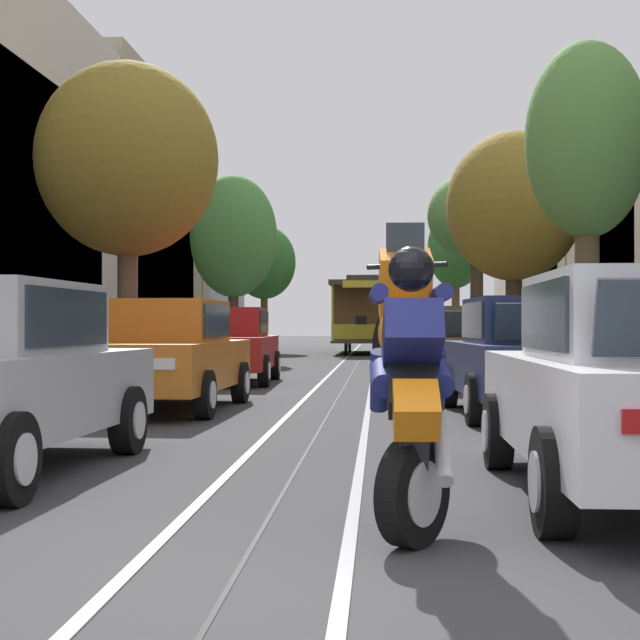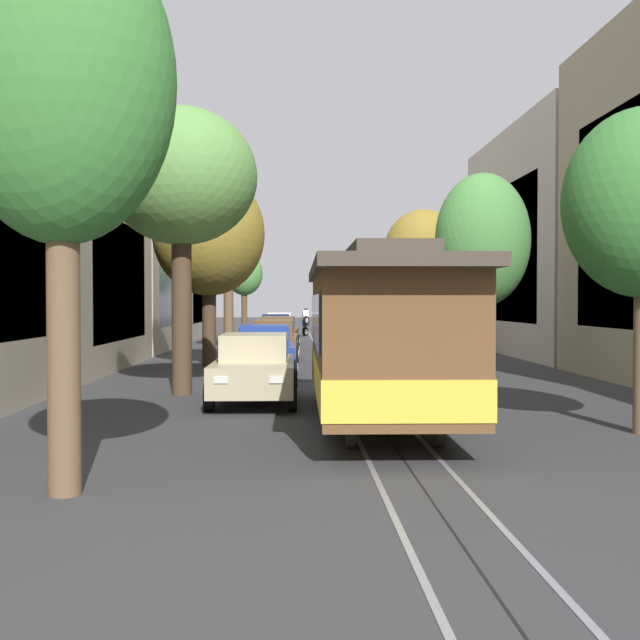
{
  "view_description": "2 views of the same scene",
  "coord_description": "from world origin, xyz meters",
  "px_view_note": "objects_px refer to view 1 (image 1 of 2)",
  "views": [
    {
      "loc": [
        0.7,
        -4.14,
        1.22
      ],
      "look_at": [
        -0.71,
        18.8,
        1.34
      ],
      "focal_mm": 54.65,
      "sensor_mm": 36.0,
      "label": 1
    },
    {
      "loc": [
        1.61,
        53.0,
        2.35
      ],
      "look_at": [
        0.35,
        14.73,
        1.4
      ],
      "focal_mm": 44.01,
      "sensor_mm": 36.0,
      "label": 2
    }
  ],
  "objects_px": {
    "street_tree_kerb_right_far": "(456,249)",
    "motorcycle_with_rider": "(409,366)",
    "street_tree_kerb_left_fourth": "(264,263)",
    "parked_car_brown_mid_right": "(465,346)",
    "street_tree_kerb_right_second": "(587,145)",
    "pedestrian_on_right_pavement": "(11,338)",
    "parked_car_navy_second_right": "(527,356)",
    "street_tree_kerb_right_mid": "(514,207)",
    "parked_car_brown_fourth_right": "(443,341)",
    "cable_car_trolley": "(364,315)",
    "street_tree_kerb_right_fourth": "(477,217)",
    "street_tree_kerb_left_mid": "(234,237)",
    "street_tree_kerb_left_second": "(127,161)",
    "parked_car_orange_second_left": "(164,354)",
    "parked_car_blue_fifth_right": "(435,338)",
    "parked_car_red_mid_left": "(228,345)",
    "parked_car_beige_sixth_right": "(426,335)"
  },
  "relations": [
    {
      "from": "parked_car_brown_fourth_right",
      "to": "cable_car_trolley",
      "type": "height_order",
      "value": "cable_car_trolley"
    },
    {
      "from": "parked_car_blue_fifth_right",
      "to": "cable_car_trolley",
      "type": "bearing_deg",
      "value": 104.1
    },
    {
      "from": "parked_car_red_mid_left",
      "to": "parked_car_beige_sixth_right",
      "type": "xyz_separation_m",
      "value": [
        5.01,
        18.88,
        0.0
      ]
    },
    {
      "from": "street_tree_kerb_left_mid",
      "to": "parked_car_red_mid_left",
      "type": "bearing_deg",
      "value": -81.89
    },
    {
      "from": "street_tree_kerb_right_far",
      "to": "cable_car_trolley",
      "type": "relative_size",
      "value": 0.76
    },
    {
      "from": "street_tree_kerb_left_second",
      "to": "street_tree_kerb_left_mid",
      "type": "bearing_deg",
      "value": 88.76
    },
    {
      "from": "parked_car_brown_mid_right",
      "to": "street_tree_kerb_right_mid",
      "type": "height_order",
      "value": "street_tree_kerb_right_mid"
    },
    {
      "from": "parked_car_brown_fourth_right",
      "to": "parked_car_beige_sixth_right",
      "type": "distance_m",
      "value": 12.77
    },
    {
      "from": "street_tree_kerb_right_mid",
      "to": "street_tree_kerb_right_far",
      "type": "distance_m",
      "value": 18.63
    },
    {
      "from": "street_tree_kerb_left_second",
      "to": "street_tree_kerb_left_mid",
      "type": "xyz_separation_m",
      "value": [
        0.28,
        12.88,
        -0.43
      ]
    },
    {
      "from": "parked_car_brown_mid_right",
      "to": "street_tree_kerb_right_second",
      "type": "distance_m",
      "value": 4.63
    },
    {
      "from": "motorcycle_with_rider",
      "to": "parked_car_beige_sixth_right",
      "type": "bearing_deg",
      "value": 87.17
    },
    {
      "from": "parked_car_navy_second_right",
      "to": "street_tree_kerb_right_second",
      "type": "height_order",
      "value": "street_tree_kerb_right_second"
    },
    {
      "from": "parked_car_navy_second_right",
      "to": "cable_car_trolley",
      "type": "distance_m",
      "value": 29.61
    },
    {
      "from": "street_tree_kerb_right_fourth",
      "to": "pedestrian_on_right_pavement",
      "type": "distance_m",
      "value": 22.72
    },
    {
      "from": "parked_car_red_mid_left",
      "to": "parked_car_navy_second_right",
      "type": "height_order",
      "value": "same"
    },
    {
      "from": "motorcycle_with_rider",
      "to": "pedestrian_on_right_pavement",
      "type": "bearing_deg",
      "value": 120.21
    },
    {
      "from": "street_tree_kerb_right_fourth",
      "to": "parked_car_blue_fifth_right",
      "type": "bearing_deg",
      "value": -110.25
    },
    {
      "from": "parked_car_blue_fifth_right",
      "to": "parked_car_beige_sixth_right",
      "type": "distance_m",
      "value": 6.66
    },
    {
      "from": "parked_car_navy_second_right",
      "to": "street_tree_kerb_right_fourth",
      "type": "height_order",
      "value": "street_tree_kerb_right_fourth"
    },
    {
      "from": "street_tree_kerb_left_fourth",
      "to": "pedestrian_on_right_pavement",
      "type": "height_order",
      "value": "street_tree_kerb_left_fourth"
    },
    {
      "from": "parked_car_orange_second_left",
      "to": "motorcycle_with_rider",
      "type": "distance_m",
      "value": 8.71
    },
    {
      "from": "cable_car_trolley",
      "to": "street_tree_kerb_right_fourth",
      "type": "bearing_deg",
      "value": -48.86
    },
    {
      "from": "street_tree_kerb_right_second",
      "to": "cable_car_trolley",
      "type": "relative_size",
      "value": 0.75
    },
    {
      "from": "pedestrian_on_right_pavement",
      "to": "street_tree_kerb_left_second",
      "type": "bearing_deg",
      "value": 48.51
    },
    {
      "from": "parked_car_navy_second_right",
      "to": "street_tree_kerb_right_mid",
      "type": "bearing_deg",
      "value": 82.83
    },
    {
      "from": "parked_car_navy_second_right",
      "to": "street_tree_kerb_left_mid",
      "type": "relative_size",
      "value": 0.7
    },
    {
      "from": "street_tree_kerb_right_mid",
      "to": "motorcycle_with_rider",
      "type": "bearing_deg",
      "value": -99.24
    },
    {
      "from": "street_tree_kerb_left_fourth",
      "to": "street_tree_kerb_right_second",
      "type": "xyz_separation_m",
      "value": [
        9.28,
        -24.19,
        0.74
      ]
    },
    {
      "from": "motorcycle_with_rider",
      "to": "parked_car_brown_mid_right",
      "type": "bearing_deg",
      "value": 83.71
    },
    {
      "from": "parked_car_red_mid_left",
      "to": "parked_car_blue_fifth_right",
      "type": "height_order",
      "value": "same"
    },
    {
      "from": "street_tree_kerb_left_fourth",
      "to": "parked_car_brown_mid_right",
      "type": "bearing_deg",
      "value": -74.03
    },
    {
      "from": "pedestrian_on_right_pavement",
      "to": "street_tree_kerb_left_fourth",
      "type": "bearing_deg",
      "value": 86.07
    },
    {
      "from": "street_tree_kerb_right_far",
      "to": "parked_car_beige_sixth_right",
      "type": "bearing_deg",
      "value": -102.34
    },
    {
      "from": "parked_car_blue_fifth_right",
      "to": "motorcycle_with_rider",
      "type": "xyz_separation_m",
      "value": [
        -1.67,
        -26.77,
        0.17
      ]
    },
    {
      "from": "parked_car_blue_fifth_right",
      "to": "parked_car_red_mid_left",
      "type": "bearing_deg",
      "value": -112.35
    },
    {
      "from": "parked_car_blue_fifth_right",
      "to": "street_tree_kerb_left_mid",
      "type": "xyz_separation_m",
      "value": [
        -6.81,
        0.31,
        3.42
      ]
    },
    {
      "from": "street_tree_kerb_right_mid",
      "to": "parked_car_orange_second_left",
      "type": "bearing_deg",
      "value": -114.89
    },
    {
      "from": "cable_car_trolley",
      "to": "motorcycle_with_rider",
      "type": "height_order",
      "value": "cable_car_trolley"
    },
    {
      "from": "street_tree_kerb_right_fourth",
      "to": "street_tree_kerb_right_far",
      "type": "relative_size",
      "value": 1.03
    },
    {
      "from": "parked_car_orange_second_left",
      "to": "parked_car_beige_sixth_right",
      "type": "relative_size",
      "value": 1.01
    },
    {
      "from": "street_tree_kerb_right_far",
      "to": "motorcycle_with_rider",
      "type": "bearing_deg",
      "value": -94.79
    },
    {
      "from": "parked_car_blue_fifth_right",
      "to": "street_tree_kerb_right_fourth",
      "type": "distance_m",
      "value": 7.07
    },
    {
      "from": "parked_car_navy_second_right",
      "to": "street_tree_kerb_right_mid",
      "type": "height_order",
      "value": "street_tree_kerb_right_mid"
    },
    {
      "from": "street_tree_kerb_right_second",
      "to": "parked_car_navy_second_right",
      "type": "bearing_deg",
      "value": -108.56
    },
    {
      "from": "parked_car_navy_second_right",
      "to": "street_tree_kerb_left_mid",
      "type": "xyz_separation_m",
      "value": [
        -6.94,
        19.68,
        3.42
      ]
    },
    {
      "from": "street_tree_kerb_right_second",
      "to": "motorcycle_with_rider",
      "type": "bearing_deg",
      "value": -105.9
    },
    {
      "from": "parked_car_orange_second_left",
      "to": "street_tree_kerb_left_second",
      "type": "bearing_deg",
      "value": 109.4
    },
    {
      "from": "parked_car_beige_sixth_right",
      "to": "motorcycle_with_rider",
      "type": "height_order",
      "value": "motorcycle_with_rider"
    },
    {
      "from": "parked_car_brown_mid_right",
      "to": "street_tree_kerb_left_fourth",
      "type": "relative_size",
      "value": 0.77
    }
  ]
}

